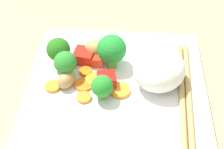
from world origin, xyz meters
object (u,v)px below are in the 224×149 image
(rice_mound, at_px, (159,70))
(broccoli_floret_2, at_px, (58,51))
(square_plate, at_px, (116,90))
(chopstick_pair, at_px, (185,92))
(carrot_slice_4, at_px, (83,87))

(rice_mound, relative_size, broccoli_floret_2, 1.43)
(rice_mound, xyz_separation_m, broccoli_floret_2, (0.04, 0.15, 0.00))
(square_plate, distance_m, rice_mound, 0.07)
(chopstick_pair, bearing_deg, carrot_slice_4, 91.60)
(rice_mound, xyz_separation_m, chopstick_pair, (-0.02, -0.04, -0.03))
(rice_mound, relative_size, chopstick_pair, 0.38)
(square_plate, bearing_deg, carrot_slice_4, 95.28)
(square_plate, bearing_deg, rice_mound, -84.25)
(rice_mound, distance_m, chopstick_pair, 0.05)
(broccoli_floret_2, xyz_separation_m, carrot_slice_4, (-0.05, -0.04, -0.03))
(rice_mound, height_order, chopstick_pair, rice_mound)
(square_plate, height_order, carrot_slice_4, carrot_slice_4)
(chopstick_pair, bearing_deg, rice_mound, 67.01)
(square_plate, bearing_deg, broccoli_floret_2, 65.31)
(square_plate, relative_size, chopstick_pair, 1.29)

